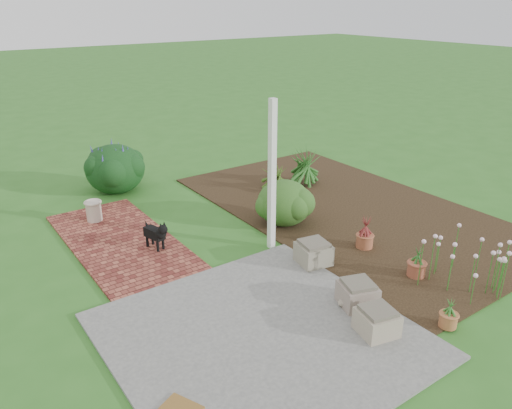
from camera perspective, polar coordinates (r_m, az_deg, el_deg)
ground at (r=8.21m, az=0.47°, el=-5.70°), size 80.00×80.00×0.00m
concrete_patio at (r=6.38m, az=0.51°, el=-14.70°), size 3.50×3.50×0.04m
brick_path at (r=8.91m, az=-15.21°, el=-4.03°), size 1.60×3.50×0.04m
garden_bed at (r=10.04m, az=10.45°, el=-0.54°), size 4.00×7.00×0.03m
veranda_post at (r=7.94m, az=1.84°, el=3.15°), size 0.10×0.10×2.50m
stone_trough_near at (r=6.48m, az=13.64°, el=-12.95°), size 0.53×0.53×0.29m
stone_trough_mid at (r=6.95m, az=11.52°, el=-10.08°), size 0.57×0.57×0.30m
stone_trough_far at (r=7.86m, az=6.58°, el=-5.59°), size 0.54×0.54×0.31m
black_dog at (r=8.34m, az=-11.34°, el=-3.20°), size 0.26×0.55×0.48m
cream_ceramic_urn at (r=9.73m, az=-18.05°, el=-0.72°), size 0.37×0.37×0.37m
evergreen_shrub at (r=9.09m, az=3.26°, el=0.33°), size 1.32×1.32×0.85m
agapanthus_clump_back at (r=11.11m, az=5.54°, el=4.70°), size 1.20×1.20×0.95m
agapanthus_clump_front at (r=10.73m, az=2.14°, el=3.44°), size 0.95×0.95×0.70m
pink_flower_patch at (r=7.66m, az=22.60°, el=-6.44°), size 1.48×1.48×0.73m
terracotta_pot_bronze at (r=8.52m, az=12.31°, el=-4.08°), size 0.36×0.36×0.23m
terracotta_pot_small_left at (r=7.88m, az=17.86°, el=-7.03°), size 0.34×0.34×0.22m
terracotta_pot_small_right at (r=6.90m, az=21.12°, el=-12.21°), size 0.30×0.30×0.19m
purple_flowering_bush at (r=11.11m, az=-15.84°, el=4.07°), size 1.58×1.58×1.06m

